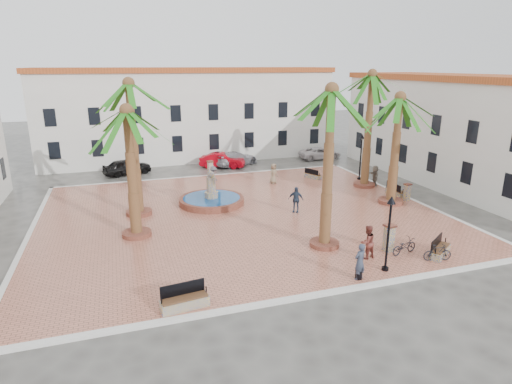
% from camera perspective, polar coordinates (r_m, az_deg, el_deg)
% --- Properties ---
extents(ground, '(120.00, 120.00, 0.00)m').
position_cam_1_polar(ground, '(28.82, -1.89, -3.23)').
color(ground, '#56544F').
rests_on(ground, ground).
extents(plaza, '(26.00, 22.00, 0.15)m').
position_cam_1_polar(plaza, '(28.79, -1.90, -3.09)').
color(plaza, '#C16F57').
rests_on(plaza, ground).
extents(kerb_n, '(26.30, 0.30, 0.16)m').
position_cam_1_polar(kerb_n, '(39.02, -6.42, 2.13)').
color(kerb_n, silver).
rests_on(kerb_n, ground).
extents(kerb_s, '(26.30, 0.30, 0.16)m').
position_cam_1_polar(kerb_s, '(19.41, 7.49, -13.53)').
color(kerb_s, silver).
rests_on(kerb_s, ground).
extents(kerb_e, '(0.30, 22.30, 0.16)m').
position_cam_1_polar(kerb_e, '(34.54, 19.29, -0.65)').
color(kerb_e, silver).
rests_on(kerb_e, ground).
extents(kerb_w, '(0.30, 22.30, 0.16)m').
position_cam_1_polar(kerb_w, '(28.33, -28.16, -5.47)').
color(kerb_w, silver).
rests_on(kerb_w, ground).
extents(building_north, '(30.40, 7.40, 9.50)m').
position_cam_1_polar(building_north, '(46.91, -8.91, 10.30)').
color(building_north, white).
rests_on(building_north, ground).
extents(building_east, '(7.40, 26.40, 9.00)m').
position_cam_1_polar(building_east, '(39.62, 26.34, 7.29)').
color(building_east, white).
rests_on(building_east, ground).
extents(fountain, '(4.65, 4.65, 2.40)m').
position_cam_1_polar(fountain, '(30.95, -5.94, -0.96)').
color(fountain, brown).
rests_on(fountain, plaza).
extents(palm_nw, '(5.57, 5.57, 8.92)m').
position_cam_1_polar(palm_nw, '(28.24, -16.48, 11.83)').
color(palm_nw, brown).
rests_on(palm_nw, plaza).
extents(palm_sw, '(5.51, 5.51, 7.66)m').
position_cam_1_polar(palm_sw, '(24.56, -16.74, 8.35)').
color(palm_sw, brown).
rests_on(palm_sw, plaza).
extents(palm_s, '(5.30, 5.30, 8.82)m').
position_cam_1_polar(palm_s, '(22.27, 9.97, 10.99)').
color(palm_s, brown).
rests_on(palm_s, plaza).
extents(palm_e, '(5.79, 5.79, 7.93)m').
position_cam_1_polar(palm_e, '(31.25, 18.53, 10.23)').
color(palm_e, brown).
rests_on(palm_e, plaza).
extents(palm_ne, '(5.62, 5.62, 9.34)m').
position_cam_1_polar(palm_ne, '(35.14, 15.14, 13.39)').
color(palm_ne, brown).
rests_on(palm_ne, plaza).
extents(bench_s, '(2.05, 0.86, 1.05)m').
position_cam_1_polar(bench_s, '(18.36, -9.50, -14.20)').
color(bench_s, gray).
rests_on(bench_s, plaza).
extents(bench_se, '(1.87, 1.50, 0.98)m').
position_cam_1_polar(bench_se, '(24.58, 23.28, -7.19)').
color(bench_se, gray).
rests_on(bench_se, plaza).
extents(bench_e, '(0.62, 1.90, 0.99)m').
position_cam_1_polar(bench_e, '(34.41, 18.09, 0.02)').
color(bench_e, gray).
rests_on(bench_e, plaza).
extents(bench_ne, '(1.12, 1.67, 0.85)m').
position_cam_1_polar(bench_ne, '(38.04, 7.56, 2.19)').
color(bench_ne, gray).
rests_on(bench_ne, plaza).
extents(lamppost_s, '(0.41, 0.41, 3.79)m').
position_cam_1_polar(lamppost_s, '(21.16, 17.39, -3.67)').
color(lamppost_s, black).
rests_on(lamppost_s, plaza).
extents(lamppost_e, '(0.43, 0.43, 3.98)m').
position_cam_1_polar(lamppost_e, '(37.89, 13.85, 5.60)').
color(lamppost_e, black).
rests_on(lamppost_e, plaza).
extents(bollard_se, '(0.62, 0.62, 1.52)m').
position_cam_1_polar(bollard_se, '(23.99, 17.30, -5.81)').
color(bollard_se, gray).
rests_on(bollard_se, plaza).
extents(bollard_n, '(0.58, 0.58, 1.45)m').
position_cam_1_polar(bollard_n, '(38.28, -6.11, 3.12)').
color(bollard_n, gray).
rests_on(bollard_n, plaza).
extents(bollard_e, '(0.54, 0.54, 1.28)m').
position_cam_1_polar(bollard_e, '(33.30, 19.50, 0.03)').
color(bollard_e, gray).
rests_on(bollard_e, plaza).
extents(litter_bin, '(0.33, 0.33, 0.64)m').
position_cam_1_polar(litter_bin, '(20.85, 13.54, -10.41)').
color(litter_bin, black).
rests_on(litter_bin, plaza).
extents(cyclist_a, '(0.75, 0.60, 1.78)m').
position_cam_1_polar(cyclist_a, '(20.61, 13.67, -9.00)').
color(cyclist_a, '#33394A').
rests_on(cyclist_a, plaza).
extents(bicycle_a, '(1.73, 0.90, 0.87)m').
position_cam_1_polar(bicycle_a, '(24.06, 19.15, -6.83)').
color(bicycle_a, black).
rests_on(bicycle_a, plaza).
extents(cyclist_b, '(0.98, 0.82, 1.78)m').
position_cam_1_polar(cyclist_b, '(22.83, 14.62, -6.46)').
color(cyclist_b, brown).
rests_on(cyclist_b, plaza).
extents(bicycle_b, '(1.53, 0.75, 0.89)m').
position_cam_1_polar(bicycle_b, '(23.85, 23.05, -7.45)').
color(bicycle_b, black).
rests_on(bicycle_b, plaza).
extents(pedestrian_fountain_a, '(1.01, 0.91, 1.73)m').
position_cam_1_polar(pedestrian_fountain_a, '(35.90, 2.34, 2.48)').
color(pedestrian_fountain_a, '#7F6B51').
rests_on(pedestrian_fountain_a, plaza).
extents(pedestrian_fountain_b, '(1.11, 0.95, 1.78)m').
position_cam_1_polar(pedestrian_fountain_b, '(28.97, 5.32, -1.01)').
color(pedestrian_fountain_b, '#29384F').
rests_on(pedestrian_fountain_b, plaza).
extents(pedestrian_north, '(0.86, 1.20, 1.68)m').
position_cam_1_polar(pedestrian_north, '(35.20, -5.68, 2.08)').
color(pedestrian_north, '#4C4C50').
rests_on(pedestrian_north, plaza).
extents(pedestrian_east, '(0.84, 1.66, 1.71)m').
position_cam_1_polar(pedestrian_east, '(36.55, 15.57, 2.12)').
color(pedestrian_east, '#71675B').
rests_on(pedestrian_east, plaza).
extents(car_black, '(4.64, 2.94, 1.47)m').
position_cam_1_polar(car_black, '(41.24, -16.81, 3.24)').
color(car_black, black).
rests_on(car_black, ground).
extents(car_red, '(4.62, 3.20, 1.44)m').
position_cam_1_polar(car_red, '(42.39, -4.51, 4.24)').
color(car_red, '#B40413').
rests_on(car_red, ground).
extents(car_silver, '(5.22, 3.79, 1.41)m').
position_cam_1_polar(car_silver, '(43.20, -2.76, 4.48)').
color(car_silver, '#ACACB5').
rests_on(car_silver, ground).
extents(car_white, '(4.50, 2.08, 1.25)m').
position_cam_1_polar(car_white, '(46.74, 8.56, 5.15)').
color(car_white, silver).
rests_on(car_white, ground).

